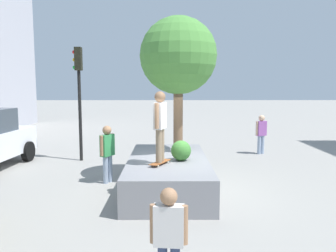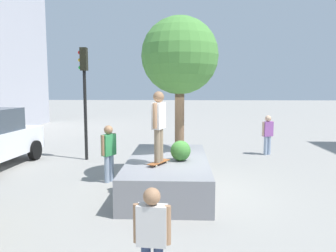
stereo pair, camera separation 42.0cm
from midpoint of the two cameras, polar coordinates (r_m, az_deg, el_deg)
The scene contains 10 objects.
ground_plane at distance 9.41m, azimuth 0.44°, elevation -10.75°, with size 120.00×120.00×0.00m, color gray.
planter_ledge at distance 9.47m, azimuth -1.28°, elevation -7.97°, with size 4.53×2.16×0.84m, color gray.
plaza_tree at distance 10.12m, azimuth 0.54°, elevation 11.64°, with size 2.27×2.27×4.01m.
boxwood_shrub at distance 9.06m, azimuth 0.88°, elevation -4.16°, with size 0.54×0.54×0.54m, color #3D7A33.
skateboard at distance 8.63m, azimuth -2.73°, elevation -6.16°, with size 0.81×0.56×0.07m.
skateboarder at distance 8.46m, azimuth -2.77°, elevation 0.75°, with size 0.58×0.34×1.78m.
traffic_light_corner at distance 13.20m, azimuth -15.67°, elevation 6.87°, with size 0.28×0.34×4.26m.
pedestrian_crossing at distance 4.72m, azimuth -2.54°, elevation -17.78°, with size 0.23×0.51×1.50m.
bystander_watching at distance 10.08m, azimuth -11.36°, elevation -3.98°, with size 0.51×0.40×1.69m.
passerby_with_bag at distance 14.56m, azimuth 14.64°, elevation -0.91°, with size 0.36×0.51×1.64m.
Camera 1 is at (-8.98, 0.33, 2.83)m, focal length 36.20 mm.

